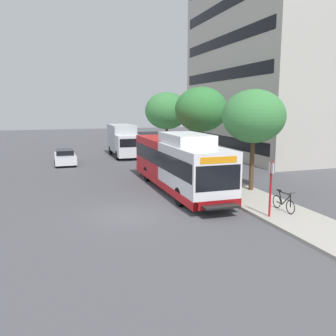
% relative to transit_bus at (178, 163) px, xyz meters
% --- Properties ---
extents(ground_plane, '(120.00, 120.00, 0.00)m').
position_rel_transit_bus_xyz_m(ground_plane, '(-3.89, 3.78, -1.70)').
color(ground_plane, '#4C4C51').
extents(sidewalk_curb, '(3.00, 56.00, 0.14)m').
position_rel_transit_bus_xyz_m(sidewalk_curb, '(3.11, 1.78, -1.63)').
color(sidewalk_curb, '#A8A399').
rests_on(sidewalk_curb, ground).
extents(transit_bus, '(2.58, 12.25, 3.65)m').
position_rel_transit_bus_xyz_m(transit_bus, '(0.00, 0.00, 0.00)').
color(transit_bus, white).
rests_on(transit_bus, ground).
extents(bus_stop_sign_pole, '(0.10, 0.36, 2.60)m').
position_rel_transit_bus_xyz_m(bus_stop_sign_pole, '(2.05, -6.97, -0.05)').
color(bus_stop_sign_pole, red).
rests_on(bus_stop_sign_pole, sidewalk_curb).
extents(bicycle_parked, '(0.52, 1.76, 1.02)m').
position_rel_transit_bus_xyz_m(bicycle_parked, '(3.23, -6.39, -1.14)').
color(bicycle_parked, black).
rests_on(bicycle_parked, sidewalk_curb).
extents(street_tree_near_stop, '(3.74, 3.74, 6.08)m').
position_rel_transit_bus_xyz_m(street_tree_near_stop, '(4.10, -1.92, 2.90)').
color(street_tree_near_stop, '#4C3823').
rests_on(street_tree_near_stop, sidewalk_curb).
extents(street_tree_mid_block, '(4.13, 4.13, 6.57)m').
position_rel_transit_bus_xyz_m(street_tree_mid_block, '(3.91, 5.52, 3.24)').
color(street_tree_mid_block, '#4C3823').
rests_on(street_tree_mid_block, sidewalk_curb).
extents(street_tree_far_block, '(4.43, 4.43, 6.48)m').
position_rel_transit_bus_xyz_m(street_tree_far_block, '(3.99, 14.61, 3.02)').
color(street_tree_far_block, '#4C3823').
rests_on(street_tree_far_block, sidewalk_curb).
extents(parked_car_far_lane, '(1.80, 4.50, 1.33)m').
position_rel_transit_bus_xyz_m(parked_car_far_lane, '(-6.33, 12.68, -1.04)').
color(parked_car_far_lane, silver).
rests_on(parked_car_far_lane, ground).
extents(box_truck_background, '(2.32, 7.01, 3.25)m').
position_rel_transit_bus_xyz_m(box_truck_background, '(-0.29, 16.23, 0.04)').
color(box_truck_background, silver).
rests_on(box_truck_background, ground).
extents(lattice_comm_tower, '(1.10, 1.10, 32.56)m').
position_rel_transit_bus_xyz_m(lattice_comm_tower, '(21.07, 28.15, 9.23)').
color(lattice_comm_tower, '#B7B7BC').
rests_on(lattice_comm_tower, ground).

